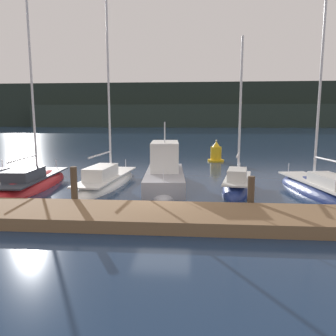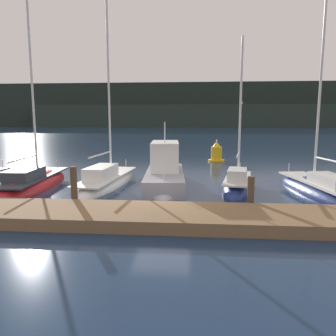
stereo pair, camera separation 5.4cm
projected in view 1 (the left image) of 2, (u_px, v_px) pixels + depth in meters
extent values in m
plane|color=#192D4C|center=(162.00, 206.00, 14.25)|extent=(400.00, 400.00, 0.00)
cube|color=brown|center=(156.00, 216.00, 12.08)|extent=(29.86, 2.80, 0.45)
cylinder|color=#4C3D2D|center=(74.00, 187.00, 13.90)|extent=(0.28, 0.28, 1.78)
cylinder|color=#4C3D2D|center=(251.00, 194.00, 13.33)|extent=(0.28, 0.28, 1.48)
cylinder|color=silver|center=(2.00, 164.00, 21.18)|extent=(0.04, 0.04, 0.50)
ellipsoid|color=red|center=(33.00, 187.00, 18.31)|extent=(2.58, 7.97, 1.53)
cube|color=#333842|center=(33.00, 177.00, 18.22)|extent=(2.17, 6.69, 0.08)
cube|color=#333842|center=(24.00, 174.00, 17.24)|extent=(1.43, 2.58, 0.54)
cylinder|color=silver|center=(32.00, 81.00, 18.04)|extent=(0.12, 0.12, 10.52)
cylinder|color=silver|center=(23.00, 159.00, 17.08)|extent=(0.27, 3.22, 0.09)
cylinder|color=silver|center=(56.00, 163.00, 21.76)|extent=(0.04, 0.04, 0.50)
ellipsoid|color=white|center=(107.00, 184.00, 18.93)|extent=(2.55, 8.22, 1.18)
cube|color=silver|center=(107.00, 176.00, 18.85)|extent=(2.14, 6.91, 0.08)
cube|color=silver|center=(101.00, 172.00, 17.84)|extent=(1.35, 2.67, 0.68)
cylinder|color=silver|center=(109.00, 87.00, 18.70)|extent=(0.12, 0.12, 10.19)
cylinder|color=silver|center=(100.00, 155.00, 17.69)|extent=(0.35, 3.24, 0.09)
cylinder|color=silver|center=(126.00, 163.00, 22.44)|extent=(0.04, 0.04, 0.50)
ellipsoid|color=gray|center=(165.00, 186.00, 18.39)|extent=(2.75, 7.23, 1.30)
cube|color=gray|center=(165.00, 179.00, 18.33)|extent=(2.52, 6.51, 0.85)
cube|color=silver|center=(165.00, 156.00, 18.84)|extent=(1.75, 3.22, 1.61)
cube|color=black|center=(165.00, 149.00, 20.20)|extent=(1.36, 0.40, 0.71)
cylinder|color=silver|center=(165.00, 132.00, 18.07)|extent=(0.07, 0.07, 1.14)
cylinder|color=silver|center=(163.00, 176.00, 15.28)|extent=(0.04, 0.04, 0.60)
ellipsoid|color=navy|center=(237.00, 190.00, 17.45)|extent=(2.45, 5.55, 1.44)
cube|color=silver|center=(238.00, 178.00, 17.35)|extent=(2.06, 4.66, 0.08)
cube|color=silver|center=(237.00, 174.00, 16.69)|extent=(1.20, 1.85, 0.55)
cylinder|color=silver|center=(240.00, 109.00, 17.21)|extent=(0.12, 0.12, 7.31)
cylinder|color=silver|center=(238.00, 155.00, 16.64)|extent=(0.43, 1.93, 0.09)
cylinder|color=silver|center=(240.00, 167.00, 19.67)|extent=(0.04, 0.04, 0.50)
ellipsoid|color=navy|center=(319.00, 195.00, 16.45)|extent=(3.08, 7.91, 1.44)
cube|color=silver|center=(320.00, 183.00, 16.36)|extent=(2.59, 6.64, 0.08)
cube|color=silver|center=(331.00, 180.00, 15.40)|extent=(1.50, 2.62, 0.50)
cylinder|color=silver|center=(321.00, 70.00, 16.12)|extent=(0.12, 0.12, 11.11)
cylinder|color=silver|center=(335.00, 161.00, 15.10)|extent=(0.65, 3.38, 0.09)
cylinder|color=silver|center=(289.00, 167.00, 19.81)|extent=(0.04, 0.04, 0.50)
cylinder|color=gold|center=(216.00, 160.00, 28.89)|extent=(1.43, 1.43, 0.16)
cylinder|color=gold|center=(216.00, 153.00, 28.79)|extent=(0.96, 0.96, 1.14)
cone|color=gold|center=(216.00, 144.00, 28.66)|extent=(0.67, 0.67, 0.50)
sphere|color=#F9EAB7|center=(216.00, 140.00, 28.62)|extent=(0.16, 0.16, 0.16)
cube|color=#1E2823|center=(192.00, 105.00, 141.09)|extent=(240.00, 16.00, 18.06)
cube|color=#26332C|center=(209.00, 116.00, 131.38)|extent=(144.00, 10.00, 8.89)
cube|color=#F4DB8C|center=(316.00, 110.00, 129.51)|extent=(0.80, 0.10, 0.80)
cube|color=#F4DB8C|center=(103.00, 109.00, 136.43)|extent=(0.80, 0.10, 0.80)
cube|color=#F4DB8C|center=(304.00, 124.00, 130.73)|extent=(0.80, 0.10, 0.80)
cube|color=#F4DB8C|center=(241.00, 103.00, 131.47)|extent=(0.80, 0.10, 0.80)
cube|color=#F4DB8C|center=(215.00, 118.00, 133.22)|extent=(0.80, 0.10, 0.80)
cube|color=#F4DB8C|center=(155.00, 117.00, 135.12)|extent=(0.80, 0.10, 0.80)
cube|color=#F4DB8C|center=(242.00, 113.00, 132.02)|extent=(0.80, 0.10, 0.80)
cube|color=#F4DB8C|center=(68.00, 122.00, 138.49)|extent=(0.80, 0.10, 0.80)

